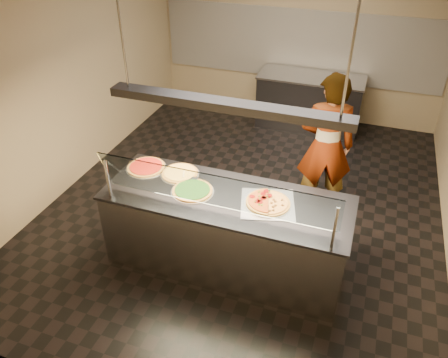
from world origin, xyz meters
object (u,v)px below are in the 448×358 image
(pizza_spinach, at_px, (193,190))
(prep_table, at_px, (309,102))
(heat_lamp_housing, at_px, (227,105))
(serving_counter, at_px, (226,231))
(pizza_spatula, at_px, (187,176))
(half_pizza_sausage, at_px, (278,204))
(pizza_tomato, at_px, (146,167))
(sneeze_guard, at_px, (215,192))
(worker, at_px, (326,146))
(half_pizza_pepperoni, at_px, (258,199))
(perforated_tray, at_px, (268,204))
(pizza_cheese, at_px, (180,173))

(pizza_spinach, distance_m, prep_table, 3.83)
(prep_table, bearing_deg, heat_lamp_housing, -93.48)
(serving_counter, bearing_deg, pizza_spatula, 160.93)
(half_pizza_sausage, bearing_deg, pizza_tomato, 172.65)
(pizza_spatula, relative_size, heat_lamp_housing, 0.10)
(pizza_tomato, bearing_deg, heat_lamp_housing, -11.95)
(sneeze_guard, xyz_separation_m, worker, (0.81, 1.73, -0.29))
(half_pizza_pepperoni, xyz_separation_m, worker, (0.48, 1.36, -0.02))
(heat_lamp_housing, bearing_deg, half_pizza_sausage, 1.77)
(half_pizza_pepperoni, height_order, pizza_spinach, half_pizza_pepperoni)
(pizza_spatula, xyz_separation_m, heat_lamp_housing, (0.52, -0.18, 0.99))
(pizza_tomato, bearing_deg, half_pizza_pepperoni, -8.26)
(perforated_tray, distance_m, pizza_tomato, 1.49)
(pizza_tomato, bearing_deg, half_pizza_sausage, -7.35)
(serving_counter, xyz_separation_m, pizza_spinach, (-0.37, -0.03, 0.48))
(half_pizza_pepperoni, bearing_deg, perforated_tray, -0.67)
(worker, height_order, heat_lamp_housing, heat_lamp_housing)
(perforated_tray, xyz_separation_m, pizza_spinach, (-0.80, -0.05, 0.01))
(pizza_tomato, bearing_deg, pizza_cheese, 1.50)
(perforated_tray, height_order, pizza_spatula, pizza_spatula)
(pizza_cheese, bearing_deg, perforated_tray, -11.24)
(serving_counter, distance_m, sneeze_guard, 0.83)
(worker, bearing_deg, half_pizza_pepperoni, 56.25)
(pizza_cheese, distance_m, prep_table, 3.62)
(half_pizza_pepperoni, distance_m, heat_lamp_housing, 1.04)
(half_pizza_pepperoni, xyz_separation_m, prep_table, (-0.10, 3.70, -0.50))
(serving_counter, distance_m, pizza_spinach, 0.60)
(sneeze_guard, xyz_separation_m, pizza_spinach, (-0.37, 0.31, -0.28))
(half_pizza_pepperoni, bearing_deg, sneeze_guard, -131.86)
(pizza_cheese, relative_size, pizza_tomato, 0.95)
(pizza_tomato, bearing_deg, perforated_tray, -7.73)
(pizza_cheese, xyz_separation_m, pizza_tomato, (-0.41, -0.01, 0.00))
(half_pizza_pepperoni, height_order, heat_lamp_housing, heat_lamp_housing)
(serving_counter, relative_size, half_pizza_sausage, 5.35)
(pizza_cheese, xyz_separation_m, pizza_spatula, (0.11, -0.05, 0.01))
(pizza_spatula, bearing_deg, serving_counter, -19.07)
(pizza_spinach, bearing_deg, perforated_tray, 3.64)
(serving_counter, distance_m, perforated_tray, 0.64)
(prep_table, bearing_deg, half_pizza_sausage, -85.17)
(perforated_tray, distance_m, pizza_cheese, 1.08)
(pizza_spatula, xyz_separation_m, prep_table, (0.75, 3.54, -0.49))
(pizza_spatula, bearing_deg, pizza_tomato, 175.54)
(serving_counter, relative_size, half_pizza_pepperoni, 5.35)
(half_pizza_sausage, bearing_deg, worker, 78.87)
(pizza_spinach, bearing_deg, pizza_tomato, 159.64)
(serving_counter, bearing_deg, perforated_tray, 2.71)
(worker, bearing_deg, heat_lamp_housing, 45.42)
(sneeze_guard, height_order, pizza_spatula, sneeze_guard)
(perforated_tray, xyz_separation_m, pizza_tomato, (-1.47, 0.20, 0.01))
(pizza_spinach, bearing_deg, heat_lamp_housing, 4.74)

